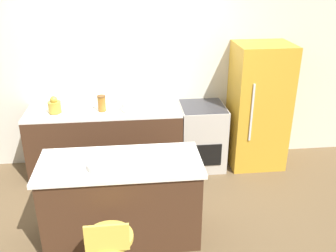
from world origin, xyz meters
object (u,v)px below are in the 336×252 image
object	(u,v)px
refrigerator	(258,106)
stool_chair	(110,252)
oven_range	(202,136)
kettle	(54,106)
mixing_bowl	(132,106)

from	to	relation	value
refrigerator	stool_chair	xyz separation A→B (m)	(-1.98, -2.11, -0.46)
oven_range	kettle	world-z (taller)	kettle
refrigerator	stool_chair	size ratio (longest dim) A/B	2.13
refrigerator	stool_chair	distance (m)	2.94
mixing_bowl	oven_range	bearing A→B (deg)	2.08
oven_range	mixing_bowl	xyz separation A→B (m)	(-0.95, -0.03, 0.51)
kettle	mixing_bowl	world-z (taller)	kettle
oven_range	kettle	xyz separation A→B (m)	(-1.95, -0.03, 0.54)
stool_chair	mixing_bowl	world-z (taller)	mixing_bowl
kettle	mixing_bowl	bearing A→B (deg)	0.00
oven_range	stool_chair	distance (m)	2.44
stool_chair	mixing_bowl	xyz separation A→B (m)	(0.26, 2.08, 0.56)
stool_chair	kettle	xyz separation A→B (m)	(-0.74, 2.08, 0.59)
oven_range	kettle	size ratio (longest dim) A/B	4.08
stool_chair	mixing_bowl	distance (m)	2.17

